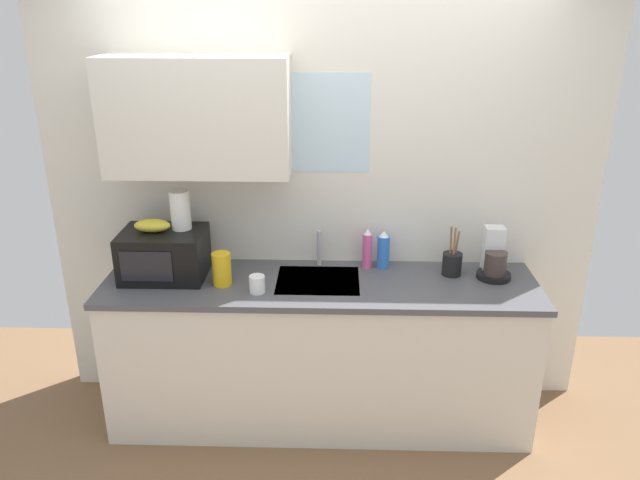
{
  "coord_description": "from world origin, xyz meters",
  "views": [
    {
      "loc": [
        0.1,
        -3.11,
        2.38
      ],
      "look_at": [
        0.0,
        0.0,
        1.15
      ],
      "focal_mm": 34.74,
      "sensor_mm": 36.0,
      "label": 1
    }
  ],
  "objects_px": {
    "coffee_maker": "(494,259)",
    "cereal_canister": "(222,269)",
    "mug_white": "(257,284)",
    "banana_bunch": "(152,225)",
    "dish_soap_bottle_pink": "(367,249)",
    "dish_soap_bottle_blue": "(383,250)",
    "microwave": "(164,254)",
    "paper_towel_roll": "(180,210)",
    "utensil_crock": "(452,263)"
  },
  "relations": [
    {
      "from": "coffee_maker",
      "to": "cereal_canister",
      "type": "relative_size",
      "value": 1.51
    },
    {
      "from": "coffee_maker",
      "to": "mug_white",
      "type": "height_order",
      "value": "coffee_maker"
    },
    {
      "from": "banana_bunch",
      "to": "coffee_maker",
      "type": "relative_size",
      "value": 0.71
    },
    {
      "from": "dish_soap_bottle_pink",
      "to": "dish_soap_bottle_blue",
      "type": "distance_m",
      "value": 0.09
    },
    {
      "from": "microwave",
      "to": "mug_white",
      "type": "height_order",
      "value": "microwave"
    },
    {
      "from": "coffee_maker",
      "to": "cereal_canister",
      "type": "bearing_deg",
      "value": -174.02
    },
    {
      "from": "paper_towel_roll",
      "to": "coffee_maker",
      "type": "xyz_separation_m",
      "value": [
        1.75,
        0.01,
        -0.28
      ]
    },
    {
      "from": "paper_towel_roll",
      "to": "mug_white",
      "type": "distance_m",
      "value": 0.6
    },
    {
      "from": "coffee_maker",
      "to": "dish_soap_bottle_pink",
      "type": "bearing_deg",
      "value": 171.88
    },
    {
      "from": "utensil_crock",
      "to": "mug_white",
      "type": "bearing_deg",
      "value": -166.46
    },
    {
      "from": "banana_bunch",
      "to": "utensil_crock",
      "type": "height_order",
      "value": "banana_bunch"
    },
    {
      "from": "microwave",
      "to": "cereal_canister",
      "type": "xyz_separation_m",
      "value": [
        0.34,
        -0.1,
        -0.04
      ]
    },
    {
      "from": "mug_white",
      "to": "cereal_canister",
      "type": "bearing_deg",
      "value": 156.19
    },
    {
      "from": "banana_bunch",
      "to": "cereal_canister",
      "type": "distance_m",
      "value": 0.46
    },
    {
      "from": "microwave",
      "to": "paper_towel_roll",
      "type": "height_order",
      "value": "paper_towel_roll"
    },
    {
      "from": "dish_soap_bottle_pink",
      "to": "mug_white",
      "type": "xyz_separation_m",
      "value": [
        -0.6,
        -0.35,
        -0.07
      ]
    },
    {
      "from": "paper_towel_roll",
      "to": "cereal_canister",
      "type": "distance_m",
      "value": 0.4
    },
    {
      "from": "banana_bunch",
      "to": "cereal_canister",
      "type": "xyz_separation_m",
      "value": [
        0.39,
        -0.1,
        -0.21
      ]
    },
    {
      "from": "coffee_maker",
      "to": "cereal_canister",
      "type": "distance_m",
      "value": 1.52
    },
    {
      "from": "dish_soap_bottle_blue",
      "to": "utensil_crock",
      "type": "xyz_separation_m",
      "value": [
        0.38,
        -0.09,
        -0.04
      ]
    },
    {
      "from": "microwave",
      "to": "dish_soap_bottle_pink",
      "type": "bearing_deg",
      "value": 8.0
    },
    {
      "from": "cereal_canister",
      "to": "mug_white",
      "type": "bearing_deg",
      "value": -23.81
    },
    {
      "from": "banana_bunch",
      "to": "dish_soap_bottle_pink",
      "type": "height_order",
      "value": "banana_bunch"
    },
    {
      "from": "paper_towel_roll",
      "to": "utensil_crock",
      "type": "xyz_separation_m",
      "value": [
        1.52,
        0.02,
        -0.31
      ]
    },
    {
      "from": "paper_towel_roll",
      "to": "dish_soap_bottle_blue",
      "type": "height_order",
      "value": "paper_towel_roll"
    },
    {
      "from": "cereal_canister",
      "to": "mug_white",
      "type": "distance_m",
      "value": 0.23
    },
    {
      "from": "paper_towel_roll",
      "to": "utensil_crock",
      "type": "height_order",
      "value": "paper_towel_roll"
    },
    {
      "from": "coffee_maker",
      "to": "dish_soap_bottle_blue",
      "type": "xyz_separation_m",
      "value": [
        -0.61,
        0.1,
        0.0
      ]
    },
    {
      "from": "dish_soap_bottle_pink",
      "to": "utensil_crock",
      "type": "distance_m",
      "value": 0.49
    },
    {
      "from": "coffee_maker",
      "to": "cereal_canister",
      "type": "xyz_separation_m",
      "value": [
        -1.51,
        -0.16,
        -0.01
      ]
    },
    {
      "from": "cereal_canister",
      "to": "mug_white",
      "type": "xyz_separation_m",
      "value": [
        0.2,
        -0.09,
        -0.05
      ]
    },
    {
      "from": "dish_soap_bottle_pink",
      "to": "cereal_canister",
      "type": "height_order",
      "value": "dish_soap_bottle_pink"
    },
    {
      "from": "banana_bunch",
      "to": "coffee_maker",
      "type": "distance_m",
      "value": 1.91
    },
    {
      "from": "dish_soap_bottle_pink",
      "to": "dish_soap_bottle_blue",
      "type": "relative_size",
      "value": 1.05
    },
    {
      "from": "banana_bunch",
      "to": "mug_white",
      "type": "relative_size",
      "value": 2.11
    },
    {
      "from": "microwave",
      "to": "utensil_crock",
      "type": "xyz_separation_m",
      "value": [
        1.62,
        0.07,
        -0.06
      ]
    },
    {
      "from": "banana_bunch",
      "to": "paper_towel_roll",
      "type": "bearing_deg",
      "value": 18.43
    },
    {
      "from": "dish_soap_bottle_pink",
      "to": "cereal_canister",
      "type": "xyz_separation_m",
      "value": [
        -0.8,
        -0.26,
        -0.02
      ]
    },
    {
      "from": "paper_towel_roll",
      "to": "dish_soap_bottle_pink",
      "type": "relative_size",
      "value": 0.91
    },
    {
      "from": "paper_towel_roll",
      "to": "dish_soap_bottle_blue",
      "type": "bearing_deg",
      "value": 5.51
    },
    {
      "from": "cereal_canister",
      "to": "utensil_crock",
      "type": "relative_size",
      "value": 0.62
    },
    {
      "from": "cereal_canister",
      "to": "paper_towel_roll",
      "type": "bearing_deg",
      "value": 147.99
    },
    {
      "from": "paper_towel_roll",
      "to": "utensil_crock",
      "type": "bearing_deg",
      "value": 0.74
    },
    {
      "from": "coffee_maker",
      "to": "dish_soap_bottle_blue",
      "type": "height_order",
      "value": "coffee_maker"
    },
    {
      "from": "dish_soap_bottle_blue",
      "to": "utensil_crock",
      "type": "bearing_deg",
      "value": -13.16
    },
    {
      "from": "cereal_canister",
      "to": "utensil_crock",
      "type": "bearing_deg",
      "value": 7.54
    },
    {
      "from": "coffee_maker",
      "to": "utensil_crock",
      "type": "height_order",
      "value": "utensil_crock"
    },
    {
      "from": "banana_bunch",
      "to": "paper_towel_roll",
      "type": "relative_size",
      "value": 0.91
    },
    {
      "from": "microwave",
      "to": "paper_towel_roll",
      "type": "xyz_separation_m",
      "value": [
        0.1,
        0.05,
        0.24
      ]
    },
    {
      "from": "microwave",
      "to": "mug_white",
      "type": "distance_m",
      "value": 0.58
    }
  ]
}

